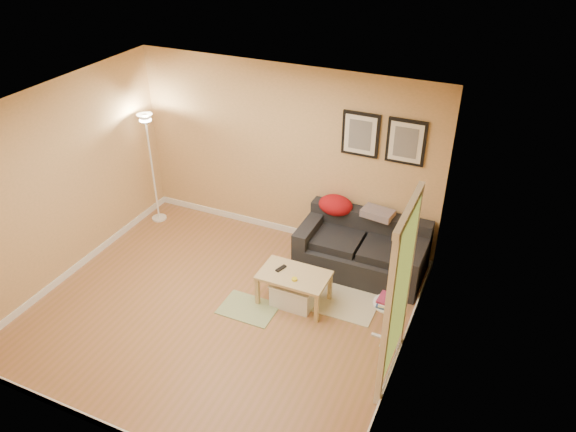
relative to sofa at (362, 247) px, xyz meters
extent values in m
plane|color=#A06844|center=(-1.34, -1.53, -0.38)|extent=(4.50, 4.50, 0.00)
plane|color=white|center=(-1.34, -1.53, 2.23)|extent=(4.50, 4.50, 0.00)
plane|color=tan|center=(-1.34, 0.47, 0.92)|extent=(4.50, 0.00, 4.50)
plane|color=tan|center=(-1.34, -3.53, 0.92)|extent=(4.50, 0.00, 4.50)
plane|color=tan|center=(-3.59, -1.53, 0.92)|extent=(0.00, 4.00, 4.00)
plane|color=tan|center=(0.91, -1.53, 0.92)|extent=(0.00, 4.00, 4.00)
cube|color=white|center=(-1.34, 0.46, -0.33)|extent=(4.50, 0.02, 0.10)
cube|color=white|center=(-1.34, -3.52, -0.33)|extent=(4.50, 0.02, 0.10)
cube|color=white|center=(-3.58, -1.53, -0.33)|extent=(0.02, 4.00, 0.10)
cube|color=white|center=(0.90, -1.53, -0.33)|extent=(0.02, 4.00, 0.10)
cube|color=beige|center=(-0.18, -0.66, -0.37)|extent=(1.25, 0.85, 0.01)
cube|color=#668C4C|center=(-1.03, -1.37, -0.37)|extent=(0.70, 0.50, 0.01)
cube|color=black|center=(-0.76, -0.97, 0.07)|extent=(0.10, 0.17, 0.02)
cylinder|color=yellow|center=(-0.52, -1.11, 0.07)|extent=(0.07, 0.07, 0.03)
camera|label=1|loc=(1.60, -6.01, 4.23)|focal=34.31mm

